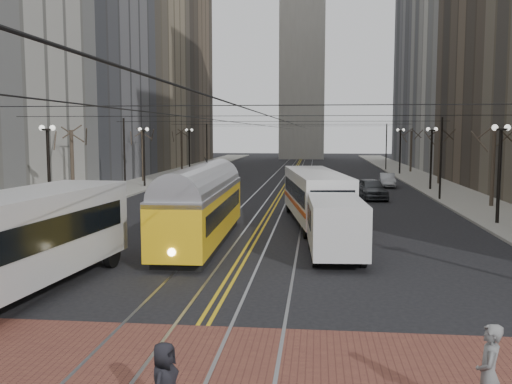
% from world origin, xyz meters
% --- Properties ---
extents(ground, '(260.00, 260.00, 0.00)m').
position_xyz_m(ground, '(0.00, 0.00, 0.00)').
color(ground, black).
rests_on(ground, ground).
extents(sidewalk_left, '(5.00, 140.00, 0.15)m').
position_xyz_m(sidewalk_left, '(-15.00, 45.00, 0.07)').
color(sidewalk_left, gray).
rests_on(sidewalk_left, ground).
extents(sidewalk_right, '(5.00, 140.00, 0.15)m').
position_xyz_m(sidewalk_right, '(15.00, 45.00, 0.07)').
color(sidewalk_right, gray).
rests_on(sidewalk_right, ground).
extents(crosswalk_band, '(25.00, 6.00, 0.01)m').
position_xyz_m(crosswalk_band, '(0.00, -4.00, 0.01)').
color(crosswalk_band, brown).
rests_on(crosswalk_band, ground).
extents(streetcar_rails, '(4.80, 130.00, 0.02)m').
position_xyz_m(streetcar_rails, '(0.00, 45.00, 0.00)').
color(streetcar_rails, gray).
rests_on(streetcar_rails, ground).
extents(centre_lines, '(0.42, 130.00, 0.01)m').
position_xyz_m(centre_lines, '(0.00, 45.00, 0.01)').
color(centre_lines, gold).
rests_on(centre_lines, ground).
extents(building_left_mid, '(16.00, 20.00, 34.00)m').
position_xyz_m(building_left_mid, '(-25.50, 46.00, 17.00)').
color(building_left_mid, slate).
rests_on(building_left_mid, ground).
extents(building_left_far, '(16.00, 20.00, 40.00)m').
position_xyz_m(building_left_far, '(-25.50, 86.00, 20.00)').
color(building_left_far, brown).
rests_on(building_left_far, ground).
extents(building_right_far, '(16.00, 20.00, 40.00)m').
position_xyz_m(building_right_far, '(25.50, 86.00, 20.00)').
color(building_right_far, slate).
rests_on(building_right_far, ground).
extents(lamp_posts, '(27.60, 57.20, 5.60)m').
position_xyz_m(lamp_posts, '(-0.00, 28.75, 2.80)').
color(lamp_posts, black).
rests_on(lamp_posts, ground).
extents(street_trees, '(31.68, 53.28, 5.60)m').
position_xyz_m(street_trees, '(0.00, 35.25, 2.80)').
color(street_trees, '#382D23').
rests_on(street_trees, ground).
extents(trolley_wires, '(25.96, 120.00, 6.60)m').
position_xyz_m(trolley_wires, '(0.00, 34.83, 3.77)').
color(trolley_wires, black).
rests_on(trolley_wires, ground).
extents(streetcar, '(2.64, 12.78, 3.00)m').
position_xyz_m(streetcar, '(-2.44, 10.87, 1.50)').
color(streetcar, yellow).
rests_on(streetcar, ground).
extents(rear_bus, '(4.27, 12.15, 3.11)m').
position_xyz_m(rear_bus, '(3.09, 17.52, 1.55)').
color(rear_bus, white).
rests_on(rear_bus, ground).
extents(cargo_van, '(2.56, 5.92, 2.57)m').
position_xyz_m(cargo_van, '(4.00, 8.20, 1.28)').
color(cargo_van, silver).
rests_on(cargo_van, ground).
extents(sedan_grey, '(2.65, 5.20, 1.70)m').
position_xyz_m(sedan_grey, '(7.58, 30.53, 0.85)').
color(sedan_grey, '#44484C').
rests_on(sedan_grey, ground).
extents(sedan_silver, '(1.65, 4.19, 1.36)m').
position_xyz_m(sedan_silver, '(10.11, 41.01, 0.68)').
color(sedan_silver, '#96989D').
rests_on(sedan_silver, ground).
extents(pedestrian_b, '(0.64, 0.81, 1.94)m').
position_xyz_m(pedestrian_b, '(6.36, -5.83, 0.98)').
color(pedestrian_b, slate).
rests_on(pedestrian_b, crosswalk_band).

